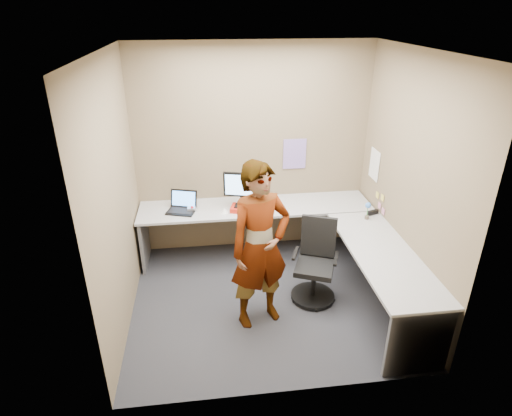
{
  "coord_description": "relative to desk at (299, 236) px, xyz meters",
  "views": [
    {
      "loc": [
        -0.62,
        -3.93,
        3.07
      ],
      "look_at": [
        -0.09,
        0.25,
        1.05
      ],
      "focal_mm": 30.0,
      "sensor_mm": 36.0,
      "label": 1
    }
  ],
  "objects": [
    {
      "name": "calendar_purple",
      "position": [
        0.11,
        0.9,
        0.71
      ],
      "size": [
        0.3,
        0.01,
        0.4
      ],
      "primitive_type": "cube",
      "color": "#846BB7",
      "rests_on": "wall_back"
    },
    {
      "name": "calendar_white",
      "position": [
        1.05,
        0.51,
        0.66
      ],
      "size": [
        0.01,
        0.28,
        0.38
      ],
      "primitive_type": "cube",
      "color": "white",
      "rests_on": "wall_right"
    },
    {
      "name": "sticky_note_a",
      "position": [
        1.05,
        0.16,
        0.36
      ],
      "size": [
        0.01,
        0.07,
        0.07
      ],
      "primitive_type": "cube",
      "color": "#F2E059",
      "rests_on": "wall_right"
    },
    {
      "name": "wall_back",
      "position": [
        -0.44,
        0.91,
        0.76
      ],
      "size": [
        3.0,
        0.0,
        3.0
      ],
      "primitive_type": "plane",
      "rotation": [
        1.57,
        0.0,
        0.0
      ],
      "color": "#756448",
      "rests_on": "ground"
    },
    {
      "name": "flower",
      "position": [
        0.84,
        0.06,
        0.28
      ],
      "size": [
        0.07,
        0.07,
        0.22
      ],
      "color": "brown",
      "rests_on": "desk"
    },
    {
      "name": "wall_right",
      "position": [
        1.06,
        -0.39,
        0.76
      ],
      "size": [
        0.0,
        2.7,
        2.7
      ],
      "primitive_type": "plane",
      "rotation": [
        1.57,
        0.0,
        -1.57
      ],
      "color": "#756448",
      "rests_on": "ground"
    },
    {
      "name": "ceiling",
      "position": [
        -0.44,
        -0.39,
        2.11
      ],
      "size": [
        3.0,
        3.0,
        0.0
      ],
      "primitive_type": "plane",
      "rotation": [
        3.14,
        0.0,
        0.0
      ],
      "color": "white",
      "rests_on": "wall_back"
    },
    {
      "name": "stapler",
      "position": [
        0.96,
        0.16,
        0.17
      ],
      "size": [
        0.15,
        0.09,
        0.05
      ],
      "primitive_type": "cube",
      "rotation": [
        0.0,
        0.0,
        0.33
      ],
      "color": "black",
      "rests_on": "desk"
    },
    {
      "name": "monitor",
      "position": [
        -0.62,
        0.49,
        0.46
      ],
      "size": [
        0.45,
        0.19,
        0.44
      ],
      "rotation": [
        0.0,
        0.0,
        -0.27
      ],
      "color": "black",
      "rests_on": "paper_ream"
    },
    {
      "name": "sticky_note_d",
      "position": [
        1.05,
        0.31,
        0.33
      ],
      "size": [
        0.01,
        0.07,
        0.07
      ],
      "primitive_type": "cube",
      "color": "#F2E059",
      "rests_on": "wall_right"
    },
    {
      "name": "sticky_note_b",
      "position": [
        1.05,
        0.21,
        0.23
      ],
      "size": [
        0.01,
        0.07,
        0.07
      ],
      "primitive_type": "cube",
      "color": "pink",
      "rests_on": "wall_right"
    },
    {
      "name": "desk",
      "position": [
        0.0,
        0.0,
        0.0
      ],
      "size": [
        2.98,
        2.58,
        0.73
      ],
      "color": "#A3A3A3",
      "rests_on": "ground"
    },
    {
      "name": "person",
      "position": [
        -0.56,
        -0.69,
        0.3
      ],
      "size": [
        0.75,
        0.62,
        1.78
      ],
      "primitive_type": "imported",
      "rotation": [
        0.0,
        0.0,
        0.35
      ],
      "color": "#999399",
      "rests_on": "ground"
    },
    {
      "name": "ground",
      "position": [
        -0.44,
        -0.39,
        -0.59
      ],
      "size": [
        3.0,
        3.0,
        0.0
      ],
      "primitive_type": "plane",
      "color": "#222227",
      "rests_on": "ground"
    },
    {
      "name": "origami",
      "position": [
        -0.85,
        0.44,
        0.17
      ],
      "size": [
        0.1,
        0.1,
        0.06
      ],
      "primitive_type": "cone",
      "color": "white",
      "rests_on": "desk"
    },
    {
      "name": "paper_ream",
      "position": [
        -0.62,
        0.47,
        0.17
      ],
      "size": [
        0.33,
        0.28,
        0.06
      ],
      "primitive_type": "cube",
      "rotation": [
        0.0,
        0.0,
        -0.27
      ],
      "color": "red",
      "rests_on": "desk"
    },
    {
      "name": "trackball_mouse",
      "position": [
        -1.24,
        0.55,
        0.17
      ],
      "size": [
        0.12,
        0.08,
        0.07
      ],
      "color": "#B7B7BC",
      "rests_on": "desk"
    },
    {
      "name": "office_chair",
      "position": [
        0.11,
        -0.38,
        -0.2
      ],
      "size": [
        0.55,
        0.54,
        0.94
      ],
      "rotation": [
        0.0,
        0.0,
        -0.39
      ],
      "color": "black",
      "rests_on": "ground"
    },
    {
      "name": "sticky_note_c",
      "position": [
        1.05,
        0.09,
        0.21
      ],
      "size": [
        0.01,
        0.07,
        0.07
      ],
      "primitive_type": "cube",
      "color": "pink",
      "rests_on": "wall_right"
    },
    {
      "name": "laptop",
      "position": [
        -1.36,
        0.58,
        0.2
      ],
      "size": [
        0.41,
        0.37,
        0.24
      ],
      "rotation": [
        0.0,
        0.0,
        -0.3
      ],
      "color": "black",
      "rests_on": "desk"
    },
    {
      "name": "wall_left",
      "position": [
        -1.94,
        -0.39,
        0.76
      ],
      "size": [
        0.0,
        2.7,
        2.7
      ],
      "primitive_type": "plane",
      "rotation": [
        1.57,
        0.0,
        1.57
      ],
      "color": "#756448",
      "rests_on": "ground"
    }
  ]
}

